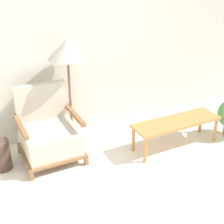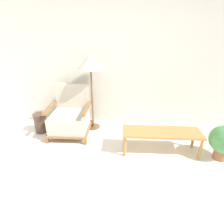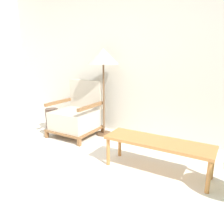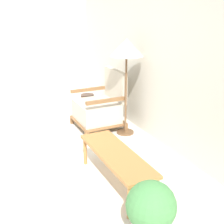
{
  "view_description": "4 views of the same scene",
  "coord_description": "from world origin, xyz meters",
  "px_view_note": "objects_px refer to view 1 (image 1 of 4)",
  "views": [
    {
      "loc": [
        -1.64,
        -1.71,
        2.31
      ],
      "look_at": [
        -0.0,
        1.55,
        0.55
      ],
      "focal_mm": 50.0,
      "sensor_mm": 36.0,
      "label": 1
    },
    {
      "loc": [
        0.16,
        -1.21,
        1.79
      ],
      "look_at": [
        -0.0,
        1.55,
        0.55
      ],
      "focal_mm": 28.0,
      "sensor_mm": 36.0,
      "label": 2
    },
    {
      "loc": [
        1.53,
        -1.07,
        1.33
      ],
      "look_at": [
        -0.0,
        1.55,
        0.55
      ],
      "focal_mm": 35.0,
      "sensor_mm": 36.0,
      "label": 3
    },
    {
      "loc": [
        3.53,
        -0.14,
        1.97
      ],
      "look_at": [
        -0.0,
        1.55,
        0.55
      ],
      "focal_mm": 50.0,
      "sensor_mm": 36.0,
      "label": 4
    }
  ],
  "objects_px": {
    "coffee_table": "(176,124)",
    "floor_lamp": "(67,53)",
    "vase": "(1,155)",
    "armchair": "(49,135)"
  },
  "relations": [
    {
      "from": "armchair",
      "to": "vase",
      "type": "relative_size",
      "value": 2.4
    },
    {
      "from": "armchair",
      "to": "coffee_table",
      "type": "height_order",
      "value": "armchair"
    },
    {
      "from": "floor_lamp",
      "to": "vase",
      "type": "bearing_deg",
      "value": -166.9
    },
    {
      "from": "coffee_table",
      "to": "vase",
      "type": "distance_m",
      "value": 2.29
    },
    {
      "from": "coffee_table",
      "to": "floor_lamp",
      "type": "bearing_deg",
      "value": 148.11
    },
    {
      "from": "floor_lamp",
      "to": "coffee_table",
      "type": "distance_m",
      "value": 1.71
    },
    {
      "from": "vase",
      "to": "armchair",
      "type": "bearing_deg",
      "value": -2.52
    },
    {
      "from": "coffee_table",
      "to": "vase",
      "type": "height_order",
      "value": "coffee_table"
    },
    {
      "from": "floor_lamp",
      "to": "coffee_table",
      "type": "height_order",
      "value": "floor_lamp"
    },
    {
      "from": "vase",
      "to": "floor_lamp",
      "type": "bearing_deg",
      "value": 13.1
    }
  ]
}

